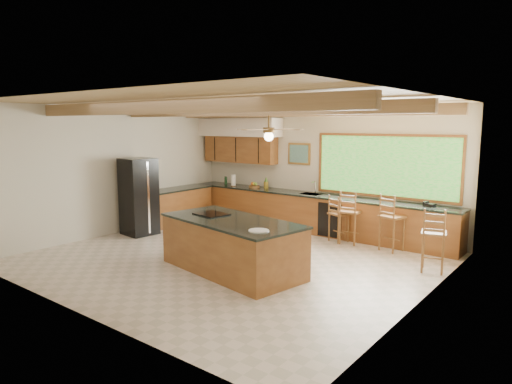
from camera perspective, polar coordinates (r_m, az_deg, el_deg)
The scene contains 9 objects.
ground at distance 8.96m, azimuth -2.98°, elevation -8.32°, with size 7.20×7.20×0.00m, color beige.
room_shell at distance 9.19m, azimuth -1.21°, elevation 6.14°, with size 7.27×6.54×3.02m.
counter_run at distance 11.27m, azimuth 2.25°, elevation -2.38°, with size 7.12×3.10×1.23m.
island at distance 8.13m, azimuth -3.04°, elevation -6.65°, with size 2.85×1.70×0.95m.
refrigerator at distance 11.06m, azimuth -14.44°, elevation -0.55°, with size 0.77×0.75×1.80m.
bar_stool_a at distance 10.19m, azimuth 10.19°, elevation -2.80°, with size 0.48×0.48×1.04m.
bar_stool_b at distance 10.05m, azimuth 11.57°, elevation -2.53°, with size 0.46×0.46×1.18m.
bar_stool_c at distance 9.68m, azimuth 16.54°, elevation -3.10°, with size 0.52×0.52×1.19m.
bar_stool_d at distance 8.56m, azimuth 21.23°, elevation -4.96°, with size 0.51×0.51×1.16m.
Camera 1 is at (5.62, -6.47, 2.60)m, focal length 32.00 mm.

